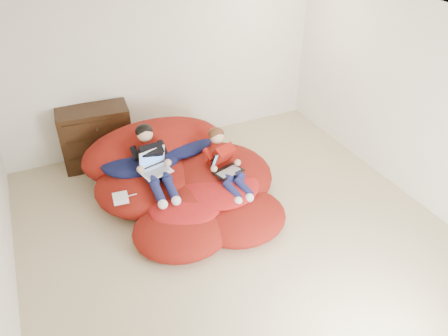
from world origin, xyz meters
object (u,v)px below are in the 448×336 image
laptop_black (226,165)px  older_boy (152,160)px  beanbag_pile (181,179)px  dresser (96,137)px  laptop_white (155,165)px  younger_boy (224,160)px

laptop_black → older_boy: bearing=158.0°
laptop_black → beanbag_pile: bearing=145.4°
laptop_black → dresser: bearing=129.7°
dresser → laptop_white: 1.45m
laptop_white → laptop_black: 0.91m
older_boy → laptop_white: size_ratio=2.57×
younger_boy → laptop_black: (-0.00, -0.05, -0.05)m
dresser → laptop_black: size_ratio=2.34×
beanbag_pile → laptop_white: 0.52m
dresser → laptop_black: 2.11m
dresser → laptop_white: dresser is taller
laptop_white → laptop_black: size_ratio=0.93×
beanbag_pile → younger_boy: bearing=-30.9°
laptop_black → younger_boy: bearing=90.0°
beanbag_pile → dresser: bearing=123.5°
dresser → laptop_white: bearing=-70.2°
beanbag_pile → laptop_white: size_ratio=6.07×
beanbag_pile → younger_boy: size_ratio=2.57×
beanbag_pile → laptop_white: (-0.36, -0.07, 0.36)m
dresser → beanbag_pile: 1.55m
dresser → beanbag_pile: (0.85, -1.28, -0.18)m
dresser → older_boy: size_ratio=0.98×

